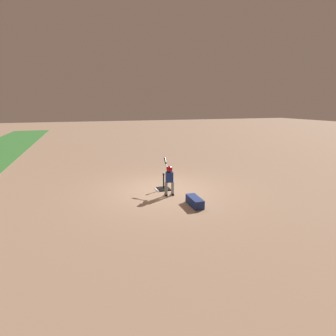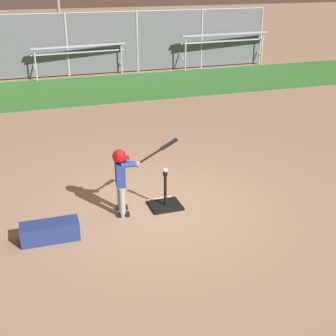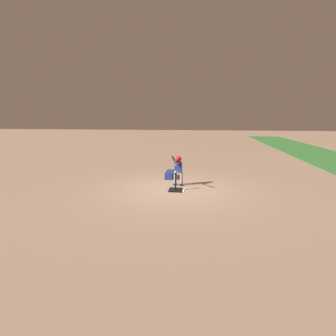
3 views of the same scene
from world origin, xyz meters
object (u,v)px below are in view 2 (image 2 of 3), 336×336
at_px(bleachers_left_center, 74,58).
at_px(equipment_bag, 50,231).
at_px(baseball, 165,170).
at_px(batting_tee, 165,203).
at_px(bleachers_far_left, 214,48).
at_px(batter_child, 123,173).

relative_size(bleachers_left_center, equipment_bag, 4.33).
bearing_deg(baseball, batting_tee, -90.00).
height_order(bleachers_left_center, bleachers_far_left, bleachers_far_left).
distance_m(batting_tee, baseball, 0.59).
relative_size(batting_tee, bleachers_left_center, 0.17).
xyz_separation_m(bleachers_left_center, equipment_bag, (-2.10, -12.10, -0.43)).
bearing_deg(batting_tee, bleachers_left_center, 89.13).
height_order(baseball, equipment_bag, baseball).
height_order(baseball, bleachers_left_center, bleachers_left_center).
distance_m(batter_child, baseball, 0.70).
relative_size(batting_tee, bleachers_far_left, 0.16).
height_order(batter_child, baseball, batter_child).
height_order(batting_tee, batter_child, batter_child).
height_order(batting_tee, baseball, baseball).
xyz_separation_m(batting_tee, bleachers_far_left, (5.94, 11.58, 0.61)).
xyz_separation_m(baseball, equipment_bag, (-1.92, -0.46, -0.52)).
distance_m(baseball, bleachers_far_left, 13.01).
bearing_deg(batter_child, batting_tee, -0.85).
bearing_deg(baseball, bleachers_left_center, 89.13).
relative_size(batting_tee, equipment_bag, 0.74).
height_order(bleachers_left_center, equipment_bag, bleachers_left_center).
bearing_deg(batting_tee, baseball, 90.00).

